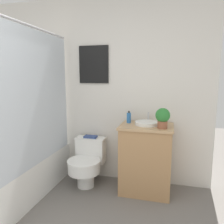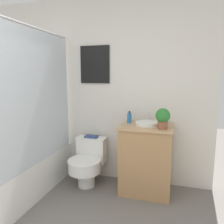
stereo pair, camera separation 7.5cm
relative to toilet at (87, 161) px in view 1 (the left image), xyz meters
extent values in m
cube|color=silver|center=(0.03, 0.31, 0.93)|extent=(3.14, 0.05, 2.50)
cube|color=black|center=(0.02, 0.28, 1.29)|extent=(0.41, 0.02, 0.50)
cube|color=beige|center=(0.02, 0.27, 1.29)|extent=(0.38, 0.01, 0.47)
cube|color=white|center=(-0.72, -0.48, -0.09)|extent=(0.65, 1.54, 0.46)
cube|color=silver|center=(-0.40, -0.48, 0.79)|extent=(0.01, 1.42, 1.67)
cylinder|color=#B7B7BC|center=(-0.40, -0.48, 1.65)|extent=(0.02, 1.42, 0.02)
cylinder|color=white|center=(0.00, -0.06, -0.21)|extent=(0.22, 0.22, 0.22)
cylinder|color=white|center=(0.00, -0.11, -0.03)|extent=(0.42, 0.42, 0.14)
cylinder|color=white|center=(0.00, -0.11, 0.05)|extent=(0.43, 0.43, 0.02)
cube|color=white|center=(0.00, 0.15, 0.11)|extent=(0.39, 0.18, 0.33)
cube|color=white|center=(0.00, 0.15, 0.28)|extent=(0.41, 0.19, 0.02)
cube|color=#AD7F51|center=(0.78, 0.03, 0.09)|extent=(0.61, 0.46, 0.83)
cube|color=tan|center=(0.78, 0.03, 0.52)|extent=(0.64, 0.49, 0.03)
cylinder|color=white|center=(0.78, 0.05, 0.56)|extent=(0.29, 0.29, 0.04)
cylinder|color=silver|center=(0.78, 0.22, 0.60)|extent=(0.02, 0.02, 0.13)
cylinder|color=#2D6BB2|center=(0.54, 0.11, 0.60)|extent=(0.05, 0.05, 0.13)
cylinder|color=black|center=(0.54, 0.11, 0.68)|extent=(0.02, 0.02, 0.02)
cylinder|color=brown|center=(0.97, -0.09, 0.58)|extent=(0.11, 0.11, 0.09)
sphere|color=#2D7A33|center=(0.97, -0.09, 0.69)|extent=(0.17, 0.17, 0.17)
cube|color=#33477F|center=(0.00, 0.15, 0.30)|extent=(0.17, 0.11, 0.02)
camera|label=1|loc=(1.03, -2.60, 1.13)|focal=35.00mm
camera|label=2|loc=(1.10, -2.58, 1.13)|focal=35.00mm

